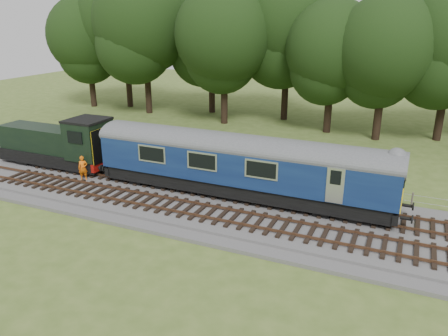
% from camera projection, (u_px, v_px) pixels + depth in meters
% --- Properties ---
extents(ground, '(120.00, 120.00, 0.00)m').
position_uv_depth(ground, '(256.00, 215.00, 24.73)').
color(ground, '#4B6525').
rests_on(ground, ground).
extents(ballast, '(70.00, 7.00, 0.35)m').
position_uv_depth(ballast, '(256.00, 212.00, 24.67)').
color(ballast, '#4C4C4F').
rests_on(ballast, ground).
extents(track_north, '(67.20, 2.40, 0.21)m').
position_uv_depth(track_north, '(264.00, 199.00, 25.80)').
color(track_north, black).
rests_on(track_north, ballast).
extents(track_south, '(67.20, 2.40, 0.21)m').
position_uv_depth(track_south, '(246.00, 220.00, 23.21)').
color(track_south, black).
rests_on(track_south, ballast).
extents(fence, '(64.00, 0.12, 1.00)m').
position_uv_depth(fence, '(279.00, 188.00, 28.62)').
color(fence, '#6B6054').
rests_on(fence, ground).
extents(tree_line, '(70.00, 8.00, 18.00)m').
position_uv_depth(tree_line, '(331.00, 128.00, 43.72)').
color(tree_line, black).
rests_on(tree_line, ground).
extents(dmu_railcar, '(18.05, 2.86, 3.88)m').
position_uv_depth(dmu_railcar, '(240.00, 161.00, 25.68)').
color(dmu_railcar, black).
rests_on(dmu_railcar, ground).
extents(shunter_loco, '(8.91, 2.60, 3.38)m').
position_uv_depth(shunter_loco, '(60.00, 144.00, 31.21)').
color(shunter_loco, black).
rests_on(shunter_loco, ground).
extents(worker, '(0.72, 0.67, 1.64)m').
position_uv_depth(worker, '(83.00, 168.00, 28.79)').
color(worker, orange).
rests_on(worker, ballast).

